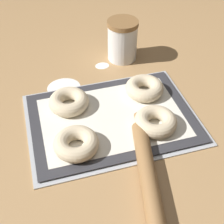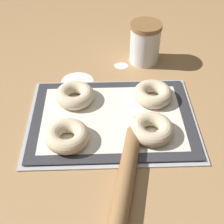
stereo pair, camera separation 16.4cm
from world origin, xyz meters
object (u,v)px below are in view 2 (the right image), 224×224
bagel_front_left (67,136)px  bagel_front_right (152,129)px  bagel_back_left (75,95)px  rolling_pin (124,186)px  bagel_back_right (153,94)px  flour_canister (145,43)px  baking_tray (112,119)px

bagel_front_left → bagel_front_right: size_ratio=1.00×
bagel_back_left → rolling_pin: size_ratio=0.27×
bagel_front_right → bagel_back_right: (0.02, 0.15, 0.00)m
bagel_front_left → rolling_pin: bearing=-47.1°
bagel_back_left → flour_canister: flour_canister is taller
baking_tray → rolling_pin: size_ratio=1.09×
flour_canister → rolling_pin: flour_canister is taller
baking_tray → bagel_back_right: bearing=30.9°
bagel_front_left → bagel_front_right: (0.23, 0.02, 0.00)m
bagel_front_left → rolling_pin: bagel_front_left is taller
rolling_pin → bagel_back_left: bearing=112.3°
bagel_back_left → flour_canister: bearing=43.4°
baking_tray → bagel_front_right: (0.11, -0.07, 0.03)m
bagel_back_left → rolling_pin: (0.13, -0.33, -0.01)m
bagel_front_right → rolling_pin: (-0.09, -0.18, -0.01)m
bagel_back_left → bagel_front_left: bearing=-93.8°
bagel_back_left → flour_canister: 0.34m
baking_tray → flour_canister: size_ratio=3.35×
bagel_front_right → bagel_back_right: 0.15m
bagel_front_left → baking_tray: bearing=36.0°
bagel_front_left → rolling_pin: (0.15, -0.16, -0.01)m
bagel_back_right → rolling_pin: (-0.11, -0.33, -0.01)m
bagel_front_right → bagel_front_left: bearing=-175.6°
bagel_back_right → flour_canister: 0.24m
bagel_front_left → bagel_front_right: bearing=4.4°
bagel_front_left → bagel_back_right: 0.31m
bagel_back_right → baking_tray: bearing=-149.1°
bagel_back_left → flour_canister: (0.24, 0.23, 0.04)m
rolling_pin → baking_tray: bearing=94.9°
baking_tray → bagel_front_right: bagel_front_right is taller
bagel_front_right → bagel_back_left: same height
bagel_front_right → rolling_pin: bearing=-116.4°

